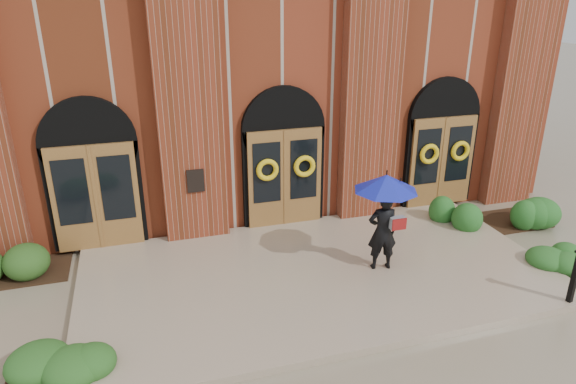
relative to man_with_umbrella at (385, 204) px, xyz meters
name	(u,v)px	position (x,y,z in m)	size (l,w,h in m)	color
ground	(321,281)	(-1.35, 0.08, -1.66)	(90.00, 90.00, 0.00)	gray
landing	(318,274)	(-1.35, 0.23, -1.58)	(10.00, 5.30, 0.15)	gray
church_building	(234,62)	(-1.35, 8.87, 1.84)	(16.20, 12.53, 7.00)	maroon
man_with_umbrella	(385,204)	(0.00, 0.00, 0.00)	(1.54, 1.54, 2.16)	black
metal_post	(575,275)	(2.95, -2.27, -0.93)	(0.17, 0.17, 1.11)	black
hedge_wall_right	(488,212)	(3.85, 1.46, -1.29)	(2.91, 1.16, 0.75)	#1F541D
hedge_front_left	(53,373)	(-6.45, -1.64, -1.41)	(1.39, 1.19, 0.49)	#214B1A
hedge_front_right	(567,260)	(4.05, -1.03, -1.43)	(1.28, 1.10, 0.45)	#21521D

